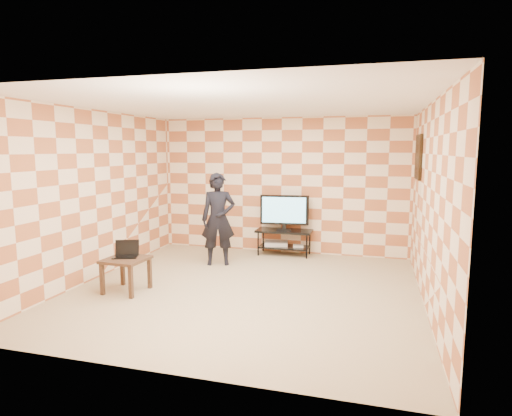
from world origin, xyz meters
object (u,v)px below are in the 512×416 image
(tv, at_px, (284,211))
(person, at_px, (218,219))
(tv_stand, at_px, (284,237))
(side_table, at_px, (126,264))

(tv, distance_m, person, 1.42)
(tv_stand, bearing_deg, side_table, -122.53)
(tv, distance_m, side_table, 3.33)
(tv_stand, distance_m, side_table, 3.30)
(side_table, distance_m, person, 1.99)
(tv_stand, distance_m, person, 1.49)
(tv, relative_size, person, 0.57)
(tv_stand, height_order, tv, tv)
(person, bearing_deg, side_table, -133.38)
(tv_stand, height_order, person, person)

